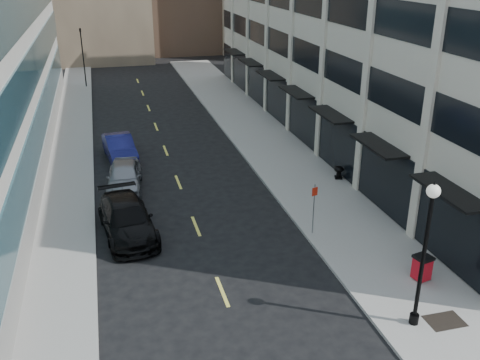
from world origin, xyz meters
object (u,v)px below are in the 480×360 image
sign_post (314,202)px  trash_bin (422,267)px  urn_planter (339,171)px  car_silver_sedan (124,176)px  lamppost (425,244)px  traffic_signal (80,32)px  car_black_pickup (127,219)px  car_blue_sedan (120,148)px

sign_post → trash_bin: bearing=-74.7°
sign_post → urn_planter: 7.60m
car_silver_sedan → sign_post: (8.59, -8.16, 0.99)m
trash_bin → sign_post: bearing=107.1°
car_silver_sedan → lamppost: 18.59m
trash_bin → urn_planter: trash_bin is taller
lamppost → urn_planter: 14.41m
traffic_signal → car_silver_sedan: traffic_signal is taller
traffic_signal → car_black_pickup: bearing=-86.5°
car_black_pickup → car_silver_sedan: car_black_pickup is taller
traffic_signal → trash_bin: (13.78, -41.45, -4.97)m
car_silver_sedan → car_blue_sedan: size_ratio=0.98×
trash_bin → lamppost: (-1.88, -2.55, 2.78)m
car_silver_sedan → trash_bin: size_ratio=4.41×
traffic_signal → lamppost: 45.63m
traffic_signal → car_black_pickup: size_ratio=1.21×
car_silver_sedan → car_black_pickup: bearing=-86.3°
car_black_pickup → car_blue_sedan: (0.22, 10.99, -0.02)m
lamppost → car_silver_sedan: bearing=121.5°
car_black_pickup → car_silver_sedan: 5.70m
lamppost → car_black_pickup: bearing=134.5°
sign_post → urn_planter: size_ratio=3.25×
traffic_signal → car_silver_sedan: bearing=-85.4°
car_black_pickup → sign_post: (8.81, -2.46, 0.99)m
car_silver_sedan → sign_post: sign_post is taller
car_blue_sedan → trash_bin: car_blue_sedan is taller
traffic_signal → urn_planter: size_ratio=8.61×
car_black_pickup → car_silver_sedan: size_ratio=1.18×
car_silver_sedan → lamppost: bearing=-52.7°
urn_planter → car_silver_sedan: bearing=171.4°
sign_post → urn_planter: bearing=41.1°
car_black_pickup → urn_planter: bearing=9.4°
car_black_pickup → lamppost: (9.82, -10.00, 2.69)m
traffic_signal → car_blue_sedan: bearing=-84.3°
car_silver_sedan → car_blue_sedan: 5.30m
trash_bin → urn_planter: bearing=70.3°
urn_planter → sign_post: bearing=-124.1°
car_black_pickup → urn_planter: (13.02, 3.75, -0.20)m
traffic_signal → car_black_pickup: (2.08, -34.00, -4.88)m
car_black_pickup → lamppost: lamppost is taller
car_black_pickup → sign_post: sign_post is taller
car_black_pickup → trash_bin: car_black_pickup is taller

